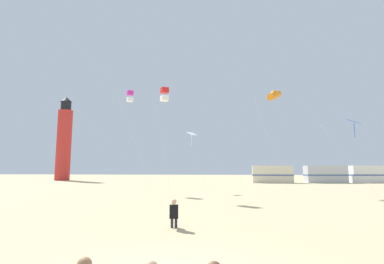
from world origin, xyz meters
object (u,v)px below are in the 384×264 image
(kite_tube_orange, at_px, (274,95))
(rv_van_silver, at_px, (325,174))
(rv_van_cream, at_px, (272,174))
(kite_flyer_standing, at_px, (174,213))
(kite_box_magenta, at_px, (130,96))
(kite_box_scarlet, at_px, (165,94))
(rv_van_white, at_px, (370,174))
(lighthouse_distant, at_px, (64,141))
(kite_diamond_blue, at_px, (354,124))
(kite_diamond_white, at_px, (192,136))

(kite_tube_orange, relative_size, rv_van_silver, 1.59)
(rv_van_silver, bearing_deg, rv_van_cream, 179.94)
(kite_flyer_standing, relative_size, rv_van_cream, 0.18)
(kite_flyer_standing, relative_size, kite_box_magenta, 0.11)
(kite_box_scarlet, bearing_deg, kite_flyer_standing, -77.36)
(kite_box_magenta, distance_m, kite_tube_orange, 15.02)
(kite_box_scarlet, distance_m, rv_van_white, 40.43)
(lighthouse_distant, xyz_separation_m, rv_van_silver, (48.13, -5.51, -6.45))
(kite_diamond_blue, relative_size, rv_van_white, 0.93)
(kite_tube_orange, bearing_deg, rv_van_silver, 59.70)
(kite_tube_orange, height_order, rv_van_silver, kite_tube_orange)
(kite_diamond_white, distance_m, rv_van_white, 34.93)
(rv_van_white, bearing_deg, kite_box_magenta, -151.42)
(kite_diamond_white, height_order, rv_van_cream, kite_diamond_white)
(kite_tube_orange, relative_size, kite_box_scarlet, 1.13)
(kite_diamond_blue, xyz_separation_m, kite_box_scarlet, (-14.77, 1.17, 2.96))
(kite_diamond_blue, distance_m, kite_tube_orange, 8.96)
(rv_van_cream, bearing_deg, lighthouse_distant, 176.06)
(kite_tube_orange, bearing_deg, rv_van_cream, 80.91)
(kite_box_magenta, height_order, kite_box_scarlet, kite_box_magenta)
(kite_tube_orange, bearing_deg, lighthouse_distant, 144.90)
(kite_tube_orange, xyz_separation_m, rv_van_cream, (3.12, 19.50, -8.37))
(kite_diamond_white, distance_m, lighthouse_distant, 37.68)
(kite_diamond_white, bearing_deg, rv_van_white, 36.92)
(kite_flyer_standing, xyz_separation_m, kite_box_scarlet, (-2.72, 12.13, 8.02))
(rv_van_silver, distance_m, rv_van_white, 7.60)
(kite_flyer_standing, relative_size, kite_tube_orange, 0.11)
(kite_box_magenta, height_order, kite_diamond_blue, kite_box_magenta)
(rv_van_cream, relative_size, rv_van_silver, 1.00)
(rv_van_white, bearing_deg, kite_box_scarlet, -141.17)
(kite_diamond_blue, bearing_deg, kite_tube_orange, 124.09)
(kite_flyer_standing, height_order, lighthouse_distant, lighthouse_distant)
(kite_box_magenta, height_order, lighthouse_distant, lighthouse_distant)
(rv_van_white, bearing_deg, kite_diamond_white, -146.31)
(kite_tube_orange, bearing_deg, rv_van_white, 47.77)
(kite_diamond_blue, bearing_deg, rv_van_white, 62.02)
(rv_van_cream, bearing_deg, rv_van_white, 10.83)
(kite_tube_orange, height_order, lighthouse_distant, lighthouse_distant)
(kite_box_magenta, bearing_deg, lighthouse_distant, 129.83)
(kite_tube_orange, bearing_deg, kite_flyer_standing, -113.32)
(rv_van_cream, bearing_deg, kite_box_magenta, -128.06)
(kite_flyer_standing, relative_size, kite_box_scarlet, 0.13)
(kite_diamond_white, height_order, rv_van_white, kite_diamond_white)
(rv_van_white, bearing_deg, rv_van_silver, -174.68)
(kite_flyer_standing, xyz_separation_m, kite_diamond_blue, (12.05, 10.97, 5.06))
(kite_flyer_standing, bearing_deg, kite_tube_orange, -120.72)
(kite_diamond_white, xyz_separation_m, rv_van_cream, (11.58, 19.12, -4.35))
(kite_diamond_white, bearing_deg, lighthouse_distant, 137.95)
(kite_flyer_standing, height_order, kite_box_magenta, kite_box_magenta)
(lighthouse_distant, distance_m, rv_van_white, 56.18)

